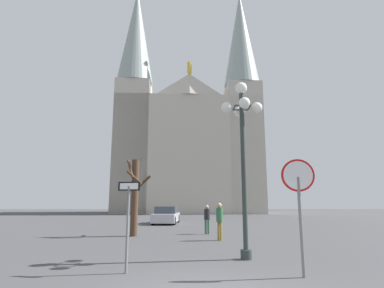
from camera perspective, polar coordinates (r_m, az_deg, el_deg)
The scene contains 8 objects.
cathedral at distance 47.50m, azimuth -0.71°, elevation 1.59°, with size 22.08×12.09×35.92m.
stop_sign at distance 8.45m, azimuth 19.22°, elevation -8.41°, with size 0.84×0.14×2.93m.
one_way_arrow_sign at distance 8.60m, azimuth -11.80°, elevation -12.72°, with size 0.63×0.19×2.37m.
street_lamp at distance 10.72m, azimuth 9.37°, elevation 1.68°, with size 1.44×1.44×5.99m.
bare_tree at distance 17.08m, azimuth -10.56°, elevation -9.32°, with size 1.43×1.42×4.06m.
parked_car_near_silver at distance 25.85m, azimuth -4.79°, elevation -13.06°, with size 2.09×4.43×1.38m.
pedestrian_walking at distance 17.88m, azimuth 2.80°, elevation -13.30°, with size 0.32×0.32×1.60m.
pedestrian_standing at distance 15.12m, azimuth 5.14°, elevation -13.42°, with size 0.32×0.32×1.74m.
Camera 1 is at (-0.41, -6.33, 1.87)m, focal length 28.72 mm.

